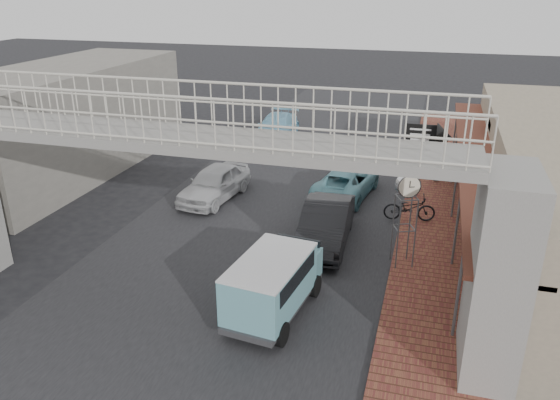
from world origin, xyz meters
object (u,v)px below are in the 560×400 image
Objects in this scene: angkot_far at (276,128)px; arrow_sign at (441,138)px; dark_sedan at (326,224)px; angkot_van at (273,278)px; motorcycle_near at (409,208)px; street_clock at (408,190)px; motorcycle_far at (448,171)px; angkot_curb at (346,182)px; white_hatchback at (214,183)px.

arrow_sign reaches higher than angkot_far.
dark_sedan is 4.80m from angkot_van.
angkot_van is at bearing 147.83° from motorcycle_near.
dark_sedan is 2.34× the size of motorcycle_near.
street_clock is at bearing -61.38° from angkot_far.
arrow_sign is at bearing 153.79° from motorcycle_far.
angkot_curb is 1.16× the size of angkot_van.
angkot_curb is 3.56m from motorcycle_near.
angkot_van is 1.18× the size of arrow_sign.
angkot_curb is 1.43× the size of street_clock.
angkot_curb is at bearing 88.12° from dark_sedan.
arrow_sign is at bearing 58.96° from street_clock.
angkot_van reaches higher than motorcycle_far.
angkot_van reaches higher than motorcycle_near.
dark_sedan is 1.18× the size of angkot_van.
white_hatchback is 1.30× the size of arrow_sign.
angkot_far is 15.95m from street_clock.
dark_sedan is 6.73m from arrow_sign.
dark_sedan is 4.84m from angkot_curb.
angkot_far is at bearing 30.98° from motorcycle_near.
angkot_van is 1.24× the size of street_clock.
dark_sedan is 1.02× the size of angkot_curb.
street_clock reaches higher than angkot_curb.
white_hatchback is at bearing 28.44° from angkot_curb.
motorcycle_near is 3.52m from arrow_sign.
motorcycle_near is 5.13m from motorcycle_far.
motorcycle_near is at bearing 149.81° from angkot_curb.
angkot_curb is at bearing 43.10° from motorcycle_near.
angkot_van is at bearing 95.53° from angkot_curb.
motorcycle_far is (1.43, 4.93, -0.02)m from motorcycle_near.
dark_sedan is 3.80m from motorcycle_near.
arrow_sign is (3.64, 5.30, 1.97)m from dark_sedan.
street_clock is at bearing 123.67° from angkot_curb.
angkot_van is at bearing -50.26° from white_hatchback.
angkot_far is at bearing 49.28° from motorcycle_far.
angkot_far is 2.99× the size of motorcycle_far.
motorcycle_near is at bearing -109.62° from arrow_sign.
angkot_curb is 2.28× the size of motorcycle_near.
angkot_curb is (-0.08, 4.84, -0.13)m from dark_sedan.
dark_sedan is 13.71m from angkot_far.
motorcycle_near is at bearing 73.42° from angkot_van.
white_hatchback is 6.09m from dark_sedan.
arrow_sign reaches higher than motorcycle_far.
street_clock reaches higher than white_hatchback.
white_hatchback is 0.86× the size of angkot_far.
arrow_sign is (0.92, 6.27, 0.05)m from street_clock.
street_clock is (8.24, -13.52, 1.96)m from angkot_far.
dark_sedan is (5.38, -2.86, 0.03)m from white_hatchback.
angkot_far is at bearing 97.78° from white_hatchback.
angkot_curb is 2.70× the size of motorcycle_far.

